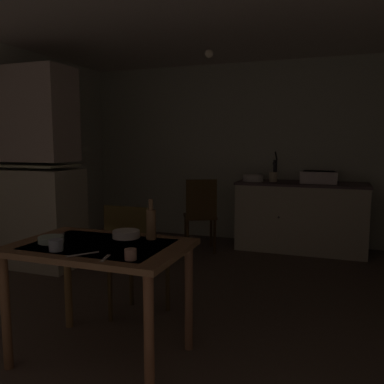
{
  "coord_description": "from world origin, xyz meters",
  "views": [
    {
      "loc": [
        1.41,
        -3.43,
        1.4
      ],
      "look_at": [
        0.22,
        -0.09,
        0.95
      ],
      "focal_mm": 37.6,
      "sensor_mm": 36.0,
      "label": 1
    }
  ],
  "objects": [
    {
      "name": "teaspoon_by_cup",
      "position": [
        0.24,
        -1.58,
        0.76
      ],
      "size": [
        0.05,
        0.13,
        0.0
      ],
      "primitive_type": "cube",
      "rotation": [
        0.0,
        0.0,
        4.95
      ],
      "color": "beige",
      "rests_on": "dining_table"
    },
    {
      "name": "sink_basin",
      "position": [
        1.22,
        1.84,
        0.96
      ],
      "size": [
        0.44,
        0.34,
        0.15
      ],
      "color": "white",
      "rests_on": "counter_cabinet"
    },
    {
      "name": "mug_dark",
      "position": [
        0.38,
        -1.55,
        0.79
      ],
      "size": [
        0.07,
        0.07,
        0.06
      ],
      "primitive_type": "cylinder",
      "color": "tan",
      "rests_on": "dining_table"
    },
    {
      "name": "table_knife",
      "position": [
        0.08,
        -1.55,
        0.76
      ],
      "size": [
        0.13,
        0.16,
        0.0
      ],
      "primitive_type": "cube",
      "rotation": [
        0.0,
        0.0,
        4.05
      ],
      "color": "silver",
      "rests_on": "dining_table"
    },
    {
      "name": "hutch_cabinet",
      "position": [
        -1.67,
        0.17,
        1.03
      ],
      "size": [
        0.85,
        0.56,
        2.19
      ],
      "color": "beige",
      "rests_on": "ground"
    },
    {
      "name": "hand_pump",
      "position": [
        0.67,
        1.89,
        1.05
      ],
      "size": [
        0.05,
        0.27,
        0.39
      ],
      "color": "#232328",
      "rests_on": "counter_cabinet"
    },
    {
      "name": "teaspoon_near_bowl",
      "position": [
        -0.35,
        -1.21,
        0.76
      ],
      "size": [
        0.05,
        0.14,
        0.0
      ],
      "primitive_type": "cube",
      "rotation": [
        0.0,
        0.0,
        4.9
      ],
      "color": "beige",
      "rests_on": "dining_table"
    },
    {
      "name": "glass_bottle",
      "position": [
        0.29,
        -1.09,
        0.87
      ],
      "size": [
        0.06,
        0.06,
        0.27
      ],
      "color": "olive",
      "rests_on": "dining_table"
    },
    {
      "name": "ground_plane",
      "position": [
        0.0,
        0.0,
        0.0
      ],
      "size": [
        5.33,
        5.33,
        0.0
      ],
      "primitive_type": "plane",
      "color": "brown"
    },
    {
      "name": "mixing_bowl_counter",
      "position": [
        0.4,
        1.79,
        0.92
      ],
      "size": [
        0.27,
        0.27,
        0.09
      ],
      "primitive_type": "cylinder",
      "color": "white",
      "rests_on": "counter_cabinet"
    },
    {
      "name": "counter_cabinet",
      "position": [
        1.02,
        1.84,
        0.44
      ],
      "size": [
        1.63,
        0.64,
        0.88
      ],
      "color": "beige",
      "rests_on": "ground"
    },
    {
      "name": "chair_far_side",
      "position": [
        -0.03,
        -0.72,
        0.49
      ],
      "size": [
        0.4,
        0.4,
        0.92
      ],
      "color": "#48361A",
      "rests_on": "ground"
    },
    {
      "name": "stoneware_crock",
      "position": [
        0.66,
        1.82,
        0.94
      ],
      "size": [
        0.1,
        0.1,
        0.12
      ],
      "primitive_type": "cylinder",
      "color": "beige",
      "rests_on": "counter_cabinet"
    },
    {
      "name": "chair_by_counter",
      "position": [
        -0.17,
        1.31,
        0.5
      ],
      "size": [
        0.53,
        0.53,
        0.94
      ],
      "color": "#432F13",
      "rests_on": "ground"
    },
    {
      "name": "ceiling_slab",
      "position": [
        0.0,
        0.0,
        2.53
      ],
      "size": [
        4.32,
        4.43,
        0.1
      ],
      "primitive_type": "cube",
      "color": "silver"
    },
    {
      "name": "mug_tall",
      "position": [
        -0.12,
        -1.53,
        0.79
      ],
      "size": [
        0.08,
        0.08,
        0.07
      ],
      "primitive_type": "cylinder",
      "color": "#9EB2C6",
      "rests_on": "dining_table"
    },
    {
      "name": "dining_table",
      "position": [
        0.04,
        -1.31,
        0.65
      ],
      "size": [
        1.09,
        0.73,
        0.76
      ],
      "color": "brown",
      "rests_on": "ground"
    },
    {
      "name": "wall_back",
      "position": [
        0.0,
        2.21,
        1.24
      ],
      "size": [
        4.32,
        0.1,
        2.48
      ],
      "primitive_type": "cube",
      "color": "beige",
      "rests_on": "ground"
    },
    {
      "name": "pendant_bulb",
      "position": [
        0.27,
        0.23,
        2.2
      ],
      "size": [
        0.08,
        0.08,
        0.08
      ],
      "primitive_type": "sphere",
      "color": "#F9EFCC"
    },
    {
      "name": "soup_bowl_small",
      "position": [
        -0.28,
        -1.38,
        0.78
      ],
      "size": [
        0.16,
        0.16,
        0.04
      ],
      "primitive_type": "cylinder",
      "color": "#ADD1C1",
      "rests_on": "dining_table"
    },
    {
      "name": "serving_bowl_wide",
      "position": [
        0.11,
        -1.1,
        0.78
      ],
      "size": [
        0.18,
        0.18,
        0.05
      ],
      "primitive_type": "cylinder",
      "color": "white",
      "rests_on": "dining_table"
    }
  ]
}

